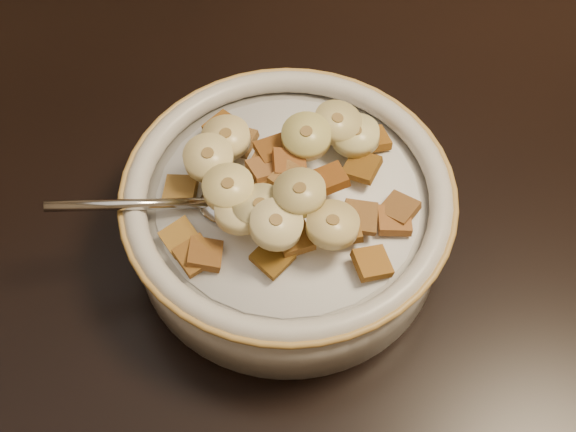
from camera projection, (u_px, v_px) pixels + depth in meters
name	position (u px, v px, depth m)	size (l,w,h in m)	color
table	(105.00, 157.00, 0.61)	(1.40, 0.90, 0.04)	black
cereal_bowl	(288.00, 221.00, 0.53)	(0.20, 0.20, 0.05)	beige
milk	(288.00, 200.00, 0.51)	(0.17, 0.17, 0.00)	white
spoon	(237.00, 202.00, 0.50)	(0.04, 0.05, 0.01)	#AFAFAF
cereal_square_0	(239.00, 141.00, 0.52)	(0.02, 0.02, 0.01)	olive
cereal_square_1	(181.00, 238.00, 0.48)	(0.02, 0.02, 0.01)	#9A6B1E
cereal_square_2	(322.00, 130.00, 0.52)	(0.02, 0.02, 0.01)	brown
cereal_square_3	(362.00, 167.00, 0.51)	(0.02, 0.02, 0.01)	brown
cereal_square_4	(264.00, 197.00, 0.48)	(0.02, 0.02, 0.01)	brown
cereal_square_5	(195.00, 256.00, 0.47)	(0.02, 0.02, 0.01)	brown
cereal_square_6	(293.00, 186.00, 0.48)	(0.02, 0.02, 0.01)	#915E27
cereal_square_7	(180.00, 191.00, 0.50)	(0.02, 0.02, 0.01)	olive
cereal_square_8	(266.00, 169.00, 0.49)	(0.02, 0.02, 0.01)	brown
cereal_square_9	(344.00, 229.00, 0.48)	(0.02, 0.02, 0.01)	#96621F
cereal_square_10	(273.00, 257.00, 0.47)	(0.02, 0.02, 0.01)	brown
cereal_square_11	(223.00, 127.00, 0.53)	(0.02, 0.02, 0.01)	brown
cereal_square_12	(399.00, 209.00, 0.49)	(0.02, 0.02, 0.01)	brown
cereal_square_13	(224.00, 138.00, 0.52)	(0.02, 0.02, 0.01)	brown
cereal_square_14	(372.00, 263.00, 0.47)	(0.02, 0.02, 0.01)	brown
cereal_square_15	(372.00, 139.00, 0.53)	(0.02, 0.02, 0.01)	brown
cereal_square_16	(329.00, 179.00, 0.49)	(0.02, 0.02, 0.01)	brown
cereal_square_17	(269.00, 158.00, 0.50)	(0.02, 0.02, 0.01)	brown
cereal_square_18	(205.00, 254.00, 0.47)	(0.02, 0.02, 0.01)	brown
cereal_square_19	(290.00, 180.00, 0.48)	(0.02, 0.02, 0.01)	olive
cereal_square_20	(274.00, 151.00, 0.50)	(0.02, 0.02, 0.01)	brown
cereal_square_21	(294.00, 239.00, 0.47)	(0.02, 0.02, 0.01)	brown
cereal_square_22	(289.00, 164.00, 0.49)	(0.02, 0.02, 0.01)	brown
cereal_square_23	(360.00, 217.00, 0.48)	(0.02, 0.02, 0.01)	olive
cereal_square_24	(394.00, 220.00, 0.49)	(0.02, 0.02, 0.01)	brown
banana_slice_0	(241.00, 211.00, 0.47)	(0.03, 0.03, 0.01)	beige
banana_slice_1	(306.00, 136.00, 0.50)	(0.03, 0.03, 0.01)	#CBC068
banana_slice_2	(276.00, 224.00, 0.46)	(0.03, 0.03, 0.01)	beige
banana_slice_3	(226.00, 138.00, 0.51)	(0.03, 0.03, 0.01)	beige
banana_slice_4	(228.00, 188.00, 0.48)	(0.03, 0.03, 0.01)	beige
banana_slice_5	(333.00, 225.00, 0.46)	(0.03, 0.03, 0.01)	#D5B671
banana_slice_6	(355.00, 135.00, 0.51)	(0.03, 0.03, 0.01)	#DED68A
banana_slice_7	(337.00, 123.00, 0.51)	(0.03, 0.03, 0.01)	tan
banana_slice_8	(208.00, 158.00, 0.49)	(0.03, 0.03, 0.01)	#FCDE98
banana_slice_9	(260.00, 208.00, 0.47)	(0.03, 0.03, 0.01)	#CCBF7F
banana_slice_10	(300.00, 193.00, 0.47)	(0.03, 0.03, 0.01)	#CDC086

